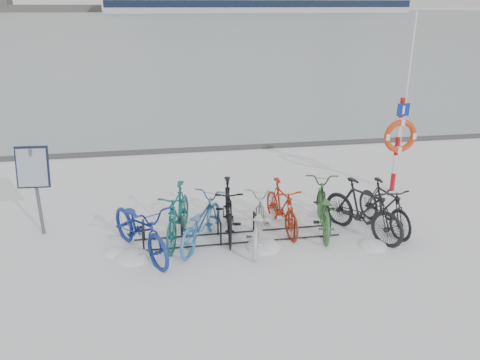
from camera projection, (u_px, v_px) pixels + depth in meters
name	position (u px, v px, depth m)	size (l,w,h in m)	color
ground	(238.00, 238.00, 9.16)	(900.00, 900.00, 0.00)	white
ice_sheet	(161.00, 17.00, 152.06)	(400.00, 298.00, 0.02)	#9CA8B0
quay_edge	(207.00, 149.00, 14.58)	(400.00, 0.25, 0.10)	#3F3F42
bike_rack	(238.00, 230.00, 9.09)	(4.00, 0.48, 0.46)	black
info_board	(33.00, 172.00, 8.87)	(0.62, 0.27, 1.81)	#595B5E
lifebuoy_station	(400.00, 136.00, 10.95)	(0.80, 0.23, 4.15)	#AB0D10
bike_0	(140.00, 226.00, 8.44)	(0.72, 2.06, 1.08)	navy
bike_1	(178.00, 213.00, 8.96)	(0.52, 1.84, 1.11)	#105754
bike_2	(201.00, 220.00, 8.84)	(0.63, 1.80, 0.94)	teal
bike_3	(228.00, 207.00, 9.19)	(0.52, 1.84, 1.10)	black
bike_4	(258.00, 220.00, 8.84)	(0.63, 1.80, 0.94)	silver
bike_5	(282.00, 205.00, 9.39)	(0.48, 1.70, 1.02)	maroon
bike_6	(323.00, 205.00, 9.40)	(0.67, 1.93, 1.01)	#2F622F
bike_7	(363.00, 208.00, 9.12)	(0.53, 1.89, 1.14)	black
bike_8	(385.00, 205.00, 9.41)	(0.48, 1.70, 1.02)	black
snow_drifts	(245.00, 242.00, 9.02)	(5.65, 1.99, 0.23)	white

